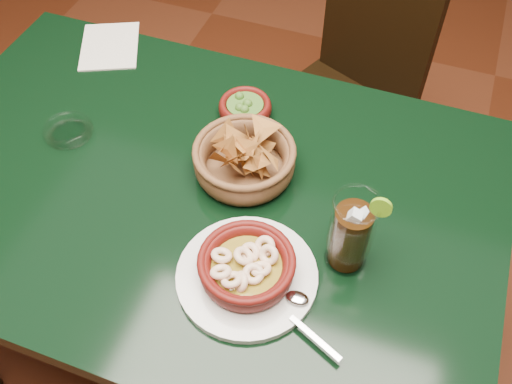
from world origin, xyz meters
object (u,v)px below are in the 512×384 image
(dining_table, at_px, (197,214))
(dining_chair, at_px, (346,95))
(shrimp_plate, at_px, (247,269))
(chip_basket, at_px, (244,159))
(cola_drink, at_px, (351,233))

(dining_table, relative_size, dining_chair, 1.46)
(dining_chair, bearing_deg, shrimp_plate, -89.44)
(chip_basket, height_order, cola_drink, cola_drink)
(shrimp_plate, xyz_separation_m, cola_drink, (0.15, 0.10, 0.05))
(chip_basket, xyz_separation_m, cola_drink, (0.24, -0.13, 0.04))
(shrimp_plate, bearing_deg, dining_chair, 90.56)
(dining_table, height_order, dining_chair, dining_chair)
(dining_table, distance_m, cola_drink, 0.38)
(dining_chair, relative_size, cola_drink, 4.46)
(chip_basket, distance_m, cola_drink, 0.27)
(cola_drink, bearing_deg, dining_chair, 101.72)
(chip_basket, bearing_deg, shrimp_plate, -68.10)
(shrimp_plate, relative_size, cola_drink, 1.71)
(dining_chair, bearing_deg, chip_basket, -97.42)
(dining_table, distance_m, dining_chair, 0.74)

